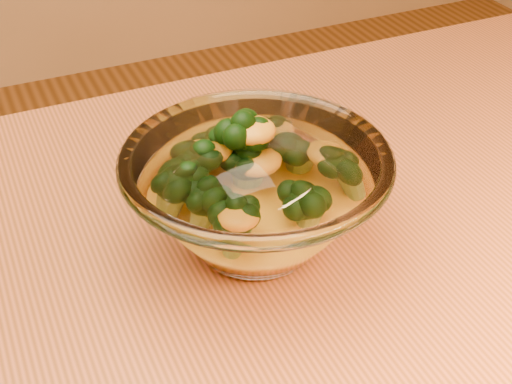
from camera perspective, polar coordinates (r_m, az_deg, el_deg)
glass_bowl at (r=0.55m, az=-0.00°, el=-0.38°), size 0.21×0.21×0.09m
cheese_sauce at (r=0.56m, az=-0.00°, el=-1.97°), size 0.12×0.12×0.03m
broccoli_heap at (r=0.55m, az=-1.06°, el=1.40°), size 0.15×0.13×0.08m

